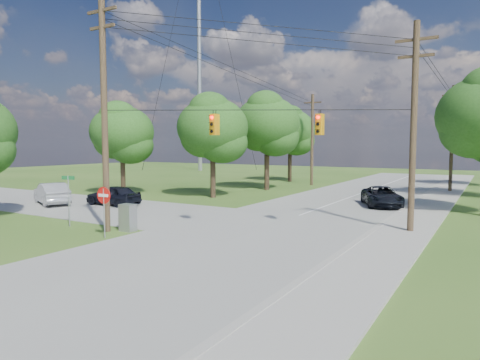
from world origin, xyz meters
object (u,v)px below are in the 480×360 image
Objects in this scene: pole_north_w at (312,139)px; car_cross_dark at (113,195)px; car_main_north at (382,196)px; control_cabinet at (128,218)px; pole_ne at (414,124)px; car_cross_silver at (52,193)px; pole_north_e at (452,138)px; pole_sw at (104,110)px; do_not_enter_sign at (104,201)px.

car_cross_dark is (-6.55, -22.76, -4.35)m from pole_north_w.
car_main_north reaches higher than control_cabinet.
car_cross_silver is at bearing -173.81° from pole_ne.
pole_north_e is 1.96× the size of car_main_north.
pole_sw reaches higher than car_main_north.
pole_sw reaches higher than do_not_enter_sign.
pole_north_w is 7.11× the size of control_cabinet.
car_cross_dark is at bearing 135.47° from pole_sw.
pole_ne is at bearing -57.71° from pole_north_w.
do_not_enter_sign is (-12.40, -30.75, -3.34)m from pole_north_e.
car_main_north is (10.50, -13.06, -4.39)m from pole_north_w.
pole_sw is 2.35× the size of car_main_north.
pole_ne is 10.67m from car_main_north.
car_cross_dark is 0.86× the size of car_main_north.
pole_sw is 1.20× the size of pole_north_w.
pole_ne is 21.00m from car_cross_dark.
pole_north_e is (13.50, 29.60, -1.10)m from pole_sw.
pole_north_w is at bearing 90.77° from pole_sw.
pole_sw is at bearing 90.43° from car_cross_silver.
car_main_north is 19.87m from do_not_enter_sign.
pole_sw is 4.86× the size of do_not_enter_sign.
pole_sw is at bearing 44.57° from car_cross_dark.
car_cross_dark reaches higher than control_cabinet.
pole_ne is 2.14× the size of car_cross_silver.
pole_ne is 4.25× the size of do_not_enter_sign.
pole_ne reaches higher than control_cabinet.
pole_sw reaches higher than pole_north_e.
do_not_enter_sign is (0.24, -1.75, 1.09)m from control_cabinet.
pole_north_w is at bearing 180.00° from pole_north_e.
pole_sw reaches higher than car_cross_silver.
control_cabinet is at bearing 34.78° from pole_sw.
pole_north_w is 1.96× the size of car_main_north.
pole_north_e is at bearing 137.16° from car_cross_dark.
pole_north_e reaches higher than car_cross_dark.
pole_north_e is 1.00× the size of pole_north_w.
pole_sw is 2.45× the size of car_cross_silver.
pole_ne is at bearing 31.07° from do_not_enter_sign.
control_cabinet is at bearing -151.02° from pole_ne.
pole_north_w is (-13.90, 22.00, -0.34)m from pole_ne.
car_cross_silver is (-24.90, -24.70, -4.29)m from pole_north_e.
control_cabinet is (0.86, 0.60, -5.52)m from pole_sw.
car_cross_silver is at bearing -114.00° from pole_north_w.
car_main_north is at bearing 118.73° from car_cross_dark.
car_cross_silver is 1.98× the size of do_not_enter_sign.
pole_north_w reaches higher than car_main_north.
pole_ne is 15.61m from do_not_enter_sign.
pole_sw is 5.62m from control_cabinet.
pole_north_w is at bearing 163.04° from car_cross_dark.
pole_sw is 13.52m from car_cross_silver.
car_cross_silver is 3.48× the size of control_cabinet.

